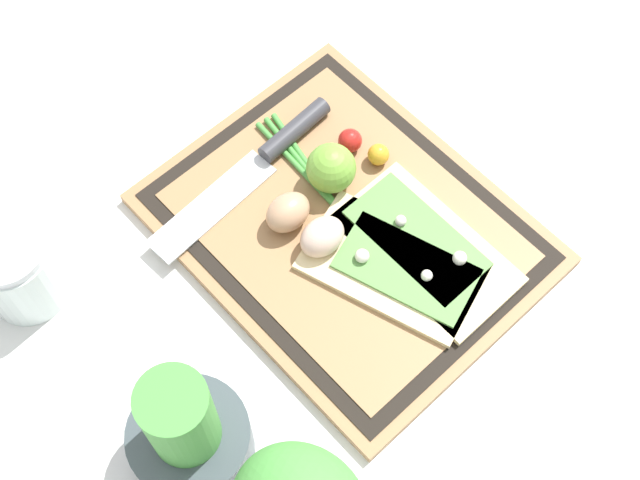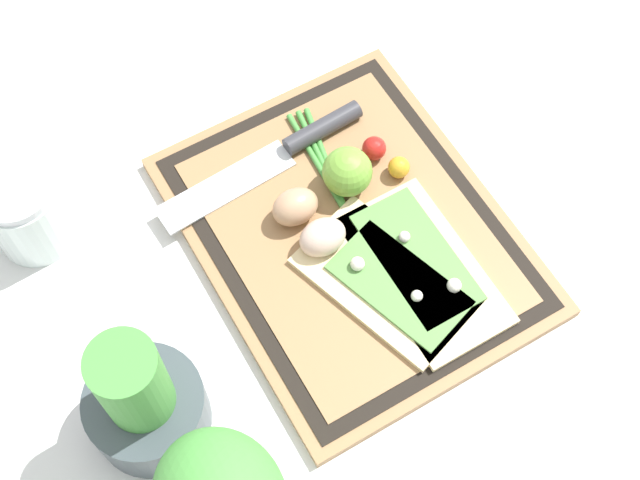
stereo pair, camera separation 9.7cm
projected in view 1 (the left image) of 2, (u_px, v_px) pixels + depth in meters
name	position (u px, v px, depth m)	size (l,w,h in m)	color
ground_plane	(346.00, 232.00, 1.01)	(6.00, 6.00, 0.00)	silver
cutting_board	(347.00, 229.00, 1.01)	(0.41, 0.33, 0.02)	#997047
pizza_slice_near	(424.00, 247.00, 0.98)	(0.20, 0.11, 0.02)	beige
pizza_slice_far	(397.00, 265.00, 0.97)	(0.21, 0.16, 0.02)	beige
knife	(271.00, 152.00, 1.03)	(0.05, 0.27, 0.02)	silver
egg_brown	(288.00, 212.00, 0.98)	(0.04, 0.05, 0.04)	tan
egg_pink	(320.00, 235.00, 0.97)	(0.04, 0.05, 0.04)	beige
lime	(331.00, 168.00, 1.00)	(0.06, 0.06, 0.06)	#70A838
cherry_tomato_red	(350.00, 141.00, 1.03)	(0.03, 0.03, 0.03)	red
cherry_tomato_yellow	(378.00, 155.00, 1.03)	(0.03, 0.03, 0.03)	gold
scallion_bunch	(339.00, 210.00, 1.00)	(0.30, 0.07, 0.01)	#47933D
herb_pot	(188.00, 436.00, 0.84)	(0.12, 0.12, 0.18)	#3D474C
sauce_jar	(19.00, 272.00, 0.94)	(0.09, 0.09, 0.10)	silver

